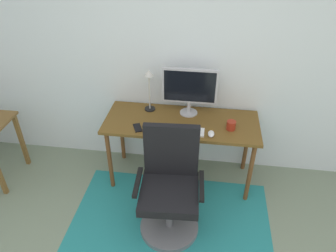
% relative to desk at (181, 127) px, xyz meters
% --- Properties ---
extents(wall_back, '(6.00, 0.10, 2.60)m').
position_rel_desk_xyz_m(wall_back, '(0.01, 0.37, 0.64)').
color(wall_back, silver).
rests_on(wall_back, ground).
extents(area_rug, '(1.87, 1.17, 0.01)m').
position_rel_desk_xyz_m(area_rug, '(-0.02, -0.61, -0.66)').
color(area_rug, teal).
rests_on(area_rug, ground).
extents(desk, '(1.52, 0.60, 0.74)m').
position_rel_desk_xyz_m(desk, '(0.00, 0.00, 0.00)').
color(desk, brown).
rests_on(desk, ground).
extents(monitor, '(0.54, 0.18, 0.49)m').
position_rel_desk_xyz_m(monitor, '(0.06, 0.16, 0.37)').
color(monitor, '#B2B2B7').
rests_on(monitor, desk).
extents(keyboard, '(0.43, 0.13, 0.02)m').
position_rel_desk_xyz_m(keyboard, '(0.02, -0.18, 0.09)').
color(keyboard, white).
rests_on(keyboard, desk).
extents(computer_mouse, '(0.06, 0.10, 0.03)m').
position_rel_desk_xyz_m(computer_mouse, '(0.30, -0.20, 0.09)').
color(computer_mouse, white).
rests_on(computer_mouse, desk).
extents(coffee_cup, '(0.09, 0.09, 0.09)m').
position_rel_desk_xyz_m(coffee_cup, '(0.48, -0.07, 0.12)').
color(coffee_cup, maroon).
rests_on(coffee_cup, desk).
extents(cell_phone, '(0.12, 0.16, 0.01)m').
position_rel_desk_xyz_m(cell_phone, '(-0.40, -0.18, 0.08)').
color(cell_phone, black).
rests_on(cell_phone, desk).
extents(desk_lamp, '(0.11, 0.11, 0.45)m').
position_rel_desk_xyz_m(desk_lamp, '(-0.35, 0.18, 0.38)').
color(desk_lamp, black).
rests_on(desk_lamp, desk).
extents(office_chair, '(0.60, 0.54, 1.02)m').
position_rel_desk_xyz_m(office_chair, '(-0.03, -0.65, -0.24)').
color(office_chair, slate).
rests_on(office_chair, ground).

